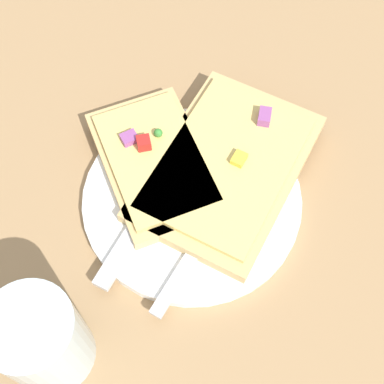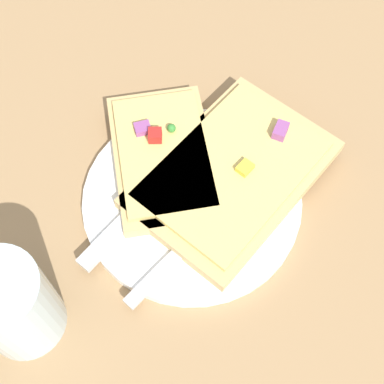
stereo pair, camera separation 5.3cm
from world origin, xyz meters
TOP-DOWN VIEW (x-y plane):
  - ground_plane at (0.00, 0.00)m, footprint 4.00×4.00m
  - plate at (0.00, 0.00)m, footprint 0.22×0.22m
  - fork at (-0.01, -0.03)m, footprint 0.22×0.08m
  - knife at (-0.03, 0.04)m, footprint 0.19×0.06m
  - pizza_slice_main at (0.04, -0.03)m, footprint 0.23×0.18m
  - pizza_slice_corner at (0.02, 0.05)m, footprint 0.19×0.18m
  - crumb_scatter at (-0.03, -0.04)m, footprint 0.07×0.10m
  - drinking_glass at (-0.18, 0.08)m, footprint 0.07×0.07m

SIDE VIEW (x-z plane):
  - ground_plane at x=0.00m, z-range 0.00..0.00m
  - plate at x=0.00m, z-range 0.00..0.01m
  - knife at x=-0.03m, z-range 0.01..0.02m
  - fork at x=-0.01m, z-range 0.01..0.02m
  - crumb_scatter at x=-0.03m, z-range 0.01..0.02m
  - pizza_slice_main at x=0.04m, z-range 0.01..0.04m
  - pizza_slice_corner at x=0.02m, z-range 0.01..0.04m
  - drinking_glass at x=-0.18m, z-range 0.00..0.10m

